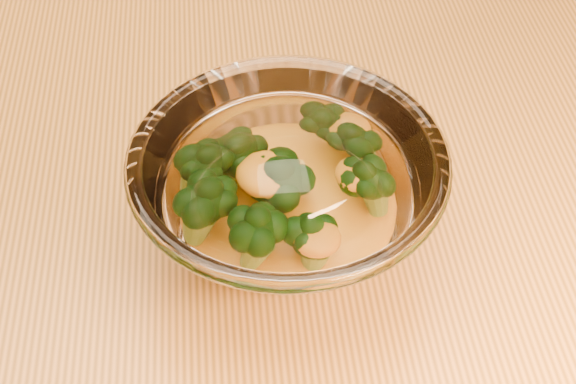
{
  "coord_description": "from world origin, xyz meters",
  "views": [
    {
      "loc": [
        -0.14,
        -0.37,
        1.2
      ],
      "look_at": [
        -0.1,
        -0.01,
        0.8
      ],
      "focal_mm": 50.0,
      "sensor_mm": 36.0,
      "label": 1
    }
  ],
  "objects": [
    {
      "name": "broccoli_heap",
      "position": [
        -0.11,
        -0.0,
        0.81
      ],
      "size": [
        0.14,
        0.13,
        0.06
      ],
      "color": "black",
      "rests_on": "cheese_sauce"
    },
    {
      "name": "table",
      "position": [
        0.0,
        0.0,
        0.65
      ],
      "size": [
        1.2,
        0.8,
        0.75
      ],
      "color": "#BC7F38",
      "rests_on": "ground"
    },
    {
      "name": "cheese_sauce",
      "position": [
        -0.1,
        -0.01,
        0.78
      ],
      "size": [
        0.1,
        0.1,
        0.03
      ],
      "primitive_type": "ellipsoid",
      "color": "orange",
      "rests_on": "glass_bowl"
    },
    {
      "name": "glass_bowl",
      "position": [
        -0.1,
        -0.01,
        0.8
      ],
      "size": [
        0.21,
        0.21,
        0.09
      ],
      "color": "white",
      "rests_on": "table"
    }
  ]
}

